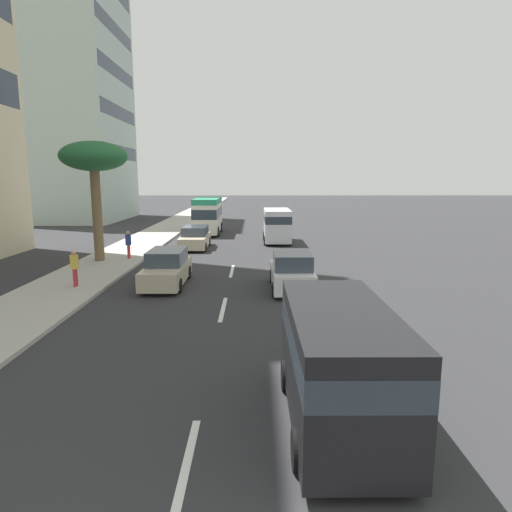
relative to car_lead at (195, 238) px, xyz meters
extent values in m
plane|color=#2D2D30|center=(2.21, -3.03, -0.75)|extent=(198.00, 198.00, 0.00)
cube|color=#B2ADA3|center=(2.21, 4.41, -0.67)|extent=(162.00, 3.84, 0.15)
cube|color=silver|center=(-24.71, -3.03, -0.74)|extent=(3.20, 0.16, 0.01)
cube|color=silver|center=(-15.12, -3.03, -0.74)|extent=(3.20, 0.16, 0.01)
cube|color=silver|center=(-8.01, -3.03, -0.74)|extent=(3.20, 0.16, 0.01)
cube|color=beige|center=(-0.06, 0.00, -0.19)|extent=(4.53, 1.83, 0.77)
cube|color=#38424C|center=(0.16, 0.00, 0.51)|extent=(2.49, 1.68, 0.63)
cylinder|color=black|center=(-1.47, -0.84, -0.43)|extent=(0.64, 0.22, 0.64)
cylinder|color=black|center=(-1.47, 0.84, -0.43)|extent=(0.64, 0.22, 0.64)
cylinder|color=black|center=(1.34, -0.84, -0.43)|extent=(0.64, 0.22, 0.64)
cylinder|color=black|center=(1.34, 0.84, -0.43)|extent=(0.64, 0.22, 0.64)
cube|color=beige|center=(-11.17, -0.11, -0.16)|extent=(4.60, 1.73, 0.82)
cube|color=#38424C|center=(-10.94, -0.11, 0.58)|extent=(2.53, 1.59, 0.67)
cylinder|color=black|center=(-12.59, -0.91, -0.43)|extent=(0.64, 0.22, 0.64)
cylinder|color=black|center=(-12.59, 0.68, -0.43)|extent=(0.64, 0.22, 0.64)
cylinder|color=black|center=(-9.74, -0.91, -0.43)|extent=(0.64, 0.22, 0.64)
cylinder|color=black|center=(-9.74, 0.68, -0.43)|extent=(0.64, 0.22, 0.64)
cube|color=silver|center=(2.87, -6.05, 0.65)|extent=(4.65, 1.97, 2.40)
cube|color=#2D3842|center=(2.87, -6.05, 1.18)|extent=(4.66, 1.97, 0.58)
cylinder|color=black|center=(4.26, -5.11, -0.39)|extent=(0.72, 0.24, 0.72)
cylinder|color=black|center=(4.26, -6.98, -0.39)|extent=(0.72, 0.24, 0.72)
cylinder|color=black|center=(1.47, -5.11, -0.39)|extent=(0.72, 0.24, 0.72)
cylinder|color=black|center=(1.47, -6.98, -0.39)|extent=(0.72, 0.24, 0.72)
cube|color=white|center=(-12.02, -5.94, -0.15)|extent=(4.13, 1.78, 0.84)
cube|color=#38424C|center=(-12.23, -5.94, 0.62)|extent=(2.27, 1.64, 0.69)
cylinder|color=black|center=(-10.74, -5.12, -0.43)|extent=(0.64, 0.22, 0.64)
cylinder|color=black|center=(-10.74, -6.75, -0.43)|extent=(0.64, 0.22, 0.64)
cylinder|color=black|center=(-13.30, -5.12, -0.43)|extent=(0.64, 0.22, 0.64)
cylinder|color=black|center=(-13.30, -6.75, -0.43)|extent=(0.64, 0.22, 0.64)
cube|color=black|center=(-23.18, -5.93, 0.58)|extent=(4.88, 1.97, 2.26)
cube|color=#2D3842|center=(-23.18, -5.93, 1.07)|extent=(4.88, 1.98, 0.54)
cylinder|color=black|center=(-21.71, -5.00, -0.39)|extent=(0.72, 0.24, 0.72)
cylinder|color=black|center=(-21.71, -6.87, -0.39)|extent=(0.72, 0.24, 0.72)
cylinder|color=black|center=(-24.64, -5.00, -0.39)|extent=(0.72, 0.24, 0.72)
cylinder|color=black|center=(-24.64, -6.87, -0.39)|extent=(0.72, 0.24, 0.72)
cube|color=silver|center=(8.58, -0.06, 0.74)|extent=(6.48, 2.12, 2.52)
cube|color=#268C66|center=(8.58, -0.06, 2.24)|extent=(6.48, 2.12, 0.48)
cube|color=#28333D|center=(8.58, -0.06, 1.22)|extent=(6.50, 2.12, 0.84)
cylinder|color=black|center=(6.70, -1.07, -0.33)|extent=(0.84, 0.26, 0.84)
cylinder|color=black|center=(6.70, 0.95, -0.33)|extent=(0.84, 0.26, 0.84)
cylinder|color=black|center=(10.46, -1.07, -0.33)|extent=(0.84, 0.26, 0.84)
cylinder|color=black|center=(10.46, 0.95, -0.33)|extent=(0.84, 0.26, 0.84)
cylinder|color=red|center=(-4.90, 3.44, -0.19)|extent=(0.14, 0.14, 0.82)
cylinder|color=red|center=(-4.74, 3.44, -0.19)|extent=(0.14, 0.14, 0.82)
cube|color=navy|center=(-4.82, 3.44, 0.54)|extent=(0.26, 0.35, 0.65)
sphere|color=tan|center=(-4.82, 3.44, 0.98)|extent=(0.22, 0.22, 0.22)
cylinder|color=red|center=(-12.10, 3.85, -0.19)|extent=(0.14, 0.14, 0.81)
cylinder|color=red|center=(-11.94, 3.85, -0.19)|extent=(0.14, 0.14, 0.81)
cube|color=gold|center=(-12.02, 3.85, 0.53)|extent=(0.28, 0.36, 0.64)
sphere|color=tan|center=(-12.02, 3.85, 0.96)|extent=(0.22, 0.22, 0.22)
cylinder|color=brown|center=(-5.52, 4.99, 2.16)|extent=(0.56, 0.56, 5.52)
ellipsoid|color=#236033|center=(-5.52, 4.99, 5.49)|extent=(3.80, 3.80, 1.71)
cube|color=#B2C6BC|center=(22.57, 17.57, 15.14)|extent=(14.42, 11.97, 31.78)
cube|color=#2D3847|center=(22.57, 11.62, 7.26)|extent=(13.26, 0.08, 1.59)
cube|color=#2D3847|center=(22.57, 11.62, 11.84)|extent=(13.26, 0.08, 1.59)
cube|color=#2D3847|center=(22.57, 11.62, 16.41)|extent=(13.26, 0.08, 1.59)
cube|color=#2D3847|center=(22.57, 11.62, 20.99)|extent=(13.26, 0.08, 1.59)
camera|label=1|loc=(-31.58, -4.22, 4.23)|focal=31.05mm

